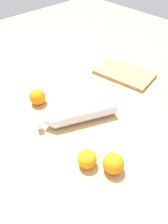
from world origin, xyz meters
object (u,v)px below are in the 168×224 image
orange_2 (87,159)px  cutting_board (124,73)px  orange_1 (37,97)px  water_bottle (79,113)px  orange_0 (113,163)px

orange_2 → cutting_board: bearing=-63.3°
orange_1 → cutting_board: size_ratio=0.25×
orange_2 → cutting_board: 0.57m
water_bottle → orange_1: 0.20m
orange_0 → water_bottle: bearing=-16.9°
water_bottle → cutting_board: 0.39m
orange_1 → orange_2: size_ratio=1.09×
water_bottle → orange_2: bearing=79.0°
orange_2 → orange_1: bearing=-9.9°
water_bottle → orange_0: bearing=96.9°
cutting_board → orange_2: bearing=106.5°
orange_1 → orange_2: orange_1 is taller
orange_0 → orange_1: 0.44m
orange_0 → orange_2: orange_0 is taller
water_bottle → orange_1: water_bottle is taller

